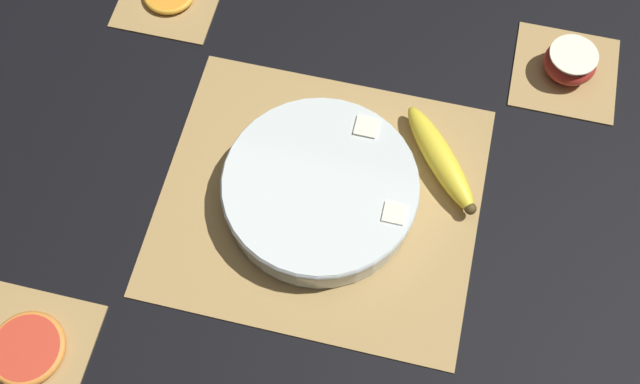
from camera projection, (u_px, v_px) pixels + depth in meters
ground_plane at (320, 200)px, 1.05m from camera, size 6.00×6.00×0.00m
bamboo_mat_center at (320, 199)px, 1.04m from camera, size 0.44×0.39×0.01m
coaster_mat_near_left at (565, 72)px, 1.13m from camera, size 0.16×0.16×0.01m
coaster_mat_far_right at (30, 350)px, 0.96m from camera, size 0.16×0.16×0.01m
fruit_salad_bowl at (321, 189)px, 1.01m from camera, size 0.27×0.27×0.06m
whole_banana at (441, 159)px, 1.05m from camera, size 0.14×0.17×0.04m
apple_half at (570, 62)px, 1.11m from camera, size 0.08×0.08×0.04m
grapefruit_slice at (27, 349)px, 0.95m from camera, size 0.10×0.10×0.01m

